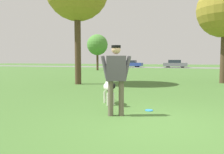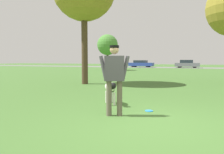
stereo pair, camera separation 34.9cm
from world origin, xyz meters
The scene contains 8 objects.
ground_plane centered at (0.00, 0.00, 0.00)m, with size 120.00×120.00×0.00m, color #426B2D.
far_road_strip centered at (0.00, 34.29, 0.01)m, with size 120.00×6.00×0.01m.
person centered at (-1.02, 0.43, 1.03)m, with size 0.73×0.37×1.72m.
dog centered at (-1.62, 1.68, 0.51)m, with size 0.67×0.97×0.71m.
frisbee centered at (-0.32, 1.21, 0.01)m, with size 0.21×0.21×0.02m.
tree_far_left centered at (-9.90, 21.65, 3.25)m, with size 2.66×2.66×4.60m.
parked_car_blue centered at (-8.58, 34.58, 0.63)m, with size 4.48×1.94×1.25m.
parked_car_grey centered at (-0.60, 34.12, 0.65)m, with size 3.93×1.70×1.32m.
Camera 2 is at (0.83, -4.52, 1.38)m, focal length 35.00 mm.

